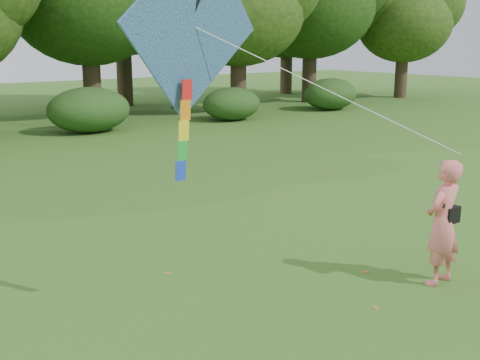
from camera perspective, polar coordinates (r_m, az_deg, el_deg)
ground at (r=9.88m, az=13.16°, el=-9.61°), size 100.00×100.00×0.00m
man_kite_flyer at (r=9.86m, az=18.67°, el=-3.86°), size 0.77×0.55×1.99m
crossbody_bag at (r=9.90m, az=19.25°, el=-3.04°), size 0.43×0.20×0.75m
flying_kite at (r=7.77m, az=-4.42°, el=13.98°), size 5.10×1.72×3.13m
fallen_leaves at (r=12.90m, az=2.99°, el=-3.80°), size 10.72×13.14×0.01m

